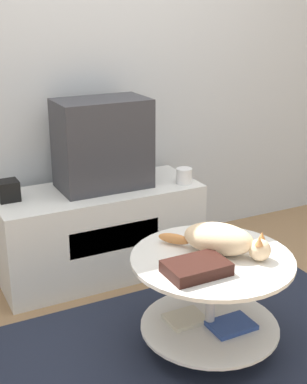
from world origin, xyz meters
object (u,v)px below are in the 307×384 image
tv (103,144)px  speaker (8,191)px  dvd_box (196,268)px  cat (222,240)px

tv → speaker: tv is taller
dvd_box → cat: cat is taller
speaker → cat: 1.22m
speaker → cat: speaker is taller
speaker → dvd_box: size_ratio=0.42×
tv → dvd_box: size_ratio=1.98×
dvd_box → cat: bearing=29.3°
dvd_box → cat: size_ratio=0.61×
cat → dvd_box: bearing=-100.8°
speaker → dvd_box: 1.22m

